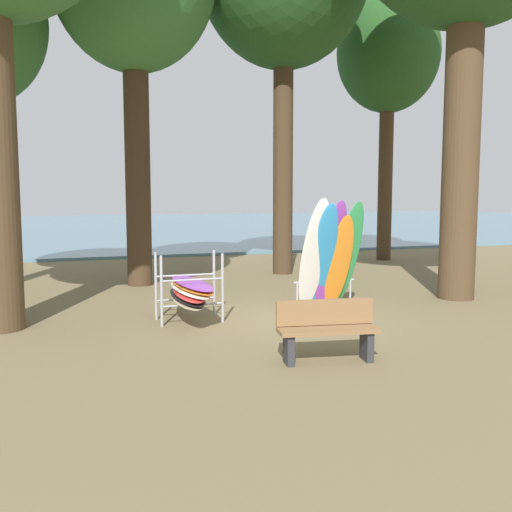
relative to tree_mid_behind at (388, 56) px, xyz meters
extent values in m
plane|color=brown|center=(-6.77, -7.56, -6.80)|extent=(80.00, 80.00, 0.00)
cube|color=slate|center=(-6.77, 21.10, -6.75)|extent=(80.00, 36.00, 0.10)
cylinder|color=#4C3823|center=(-2.34, -6.98, -3.21)|extent=(0.78, 0.78, 7.19)
cylinder|color=#42301E|center=(0.00, 0.00, -3.88)|extent=(0.48, 0.48, 5.84)
ellipsoid|color=#234C1E|center=(0.00, 0.00, 0.12)|extent=(3.40, 3.40, 3.91)
cylinder|color=#42301E|center=(-4.52, -2.05, -3.33)|extent=(0.56, 0.56, 6.94)
cylinder|color=#42301E|center=(-8.69, -2.85, -3.68)|extent=(0.62, 0.62, 6.24)
ellipsoid|color=white|center=(-5.94, -7.35, -5.68)|extent=(0.53, 0.89, 2.24)
ellipsoid|color=#2D8ED1|center=(-5.75, -7.33, -5.73)|extent=(0.56, 0.95, 2.14)
ellipsoid|color=purple|center=(-5.56, -7.31, -5.70)|extent=(0.57, 0.88, 2.19)
ellipsoid|color=orange|center=(-5.37, -7.29, -5.84)|extent=(0.54, 0.81, 1.91)
ellipsoid|color=#339E56|center=(-5.19, -7.27, -5.71)|extent=(0.58, 0.94, 2.17)
cylinder|color=#9EA0A5|center=(-6.16, -7.05, -6.52)|extent=(0.04, 0.04, 0.55)
cylinder|color=#9EA0A5|center=(-4.97, -7.03, -6.52)|extent=(0.04, 0.04, 0.55)
cylinder|color=#9EA0A5|center=(-5.56, -7.04, -6.25)|extent=(1.35, 0.07, 0.04)
cylinder|color=#9EA0A5|center=(-8.95, -7.64, -6.17)|extent=(0.05, 0.05, 1.25)
cylinder|color=#9EA0A5|center=(-7.85, -7.64, -6.17)|extent=(0.05, 0.05, 1.25)
cylinder|color=#9EA0A5|center=(-8.95, -7.04, -6.17)|extent=(0.05, 0.05, 1.25)
cylinder|color=#9EA0A5|center=(-7.85, -7.04, -6.17)|extent=(0.05, 0.05, 1.25)
cylinder|color=#9EA0A5|center=(-8.40, -7.64, -6.45)|extent=(1.10, 0.04, 0.04)
cylinder|color=#9EA0A5|center=(-8.40, -7.64, -6.00)|extent=(1.10, 0.04, 0.04)
cylinder|color=#9EA0A5|center=(-8.40, -7.04, -6.45)|extent=(1.10, 0.04, 0.04)
cylinder|color=#9EA0A5|center=(-8.40, -7.04, -6.00)|extent=(1.10, 0.04, 0.04)
ellipsoid|color=#C6B289|center=(-8.45, -7.34, -6.40)|extent=(0.60, 2.12, 0.06)
ellipsoid|color=black|center=(-8.44, -7.34, -6.34)|extent=(0.52, 2.11, 0.06)
ellipsoid|color=red|center=(-8.41, -7.34, -6.28)|extent=(0.62, 2.13, 0.06)
ellipsoid|color=white|center=(-8.39, -7.34, -6.22)|extent=(0.58, 2.12, 0.06)
ellipsoid|color=orange|center=(-8.35, -7.34, -6.16)|extent=(0.63, 2.13, 0.06)
ellipsoid|color=purple|center=(-8.35, -7.34, -6.10)|extent=(0.62, 2.13, 0.06)
cube|color=#2D2D33|center=(-7.69, -10.44, -6.59)|extent=(0.15, 0.33, 0.42)
cube|color=#2D2D33|center=(-6.59, -10.61, -6.59)|extent=(0.15, 0.33, 0.42)
cube|color=olive|center=(-7.14, -10.53, -6.35)|extent=(1.44, 0.61, 0.06)
cube|color=olive|center=(-7.11, -10.35, -6.13)|extent=(1.39, 0.27, 0.36)
camera|label=1|loc=(-10.65, -17.79, -4.44)|focal=41.61mm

